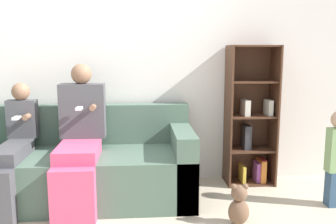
{
  "coord_description": "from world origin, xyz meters",
  "views": [
    {
      "loc": [
        0.53,
        -2.72,
        1.35
      ],
      "look_at": [
        0.79,
        0.58,
        0.8
      ],
      "focal_mm": 38.0,
      "sensor_mm": 36.0,
      "label": 1
    }
  ],
  "objects_px": {
    "bookshelf": "(251,124)",
    "adult_seated": "(80,134)",
    "child_seated": "(13,148)",
    "teddy_bear": "(239,206)",
    "couch": "(75,168)"
  },
  "relations": [
    {
      "from": "couch",
      "to": "child_seated",
      "type": "height_order",
      "value": "child_seated"
    },
    {
      "from": "child_seated",
      "to": "teddy_bear",
      "type": "relative_size",
      "value": 3.19
    },
    {
      "from": "child_seated",
      "to": "bookshelf",
      "type": "relative_size",
      "value": 0.76
    },
    {
      "from": "couch",
      "to": "bookshelf",
      "type": "relative_size",
      "value": 1.53
    },
    {
      "from": "teddy_bear",
      "to": "couch",
      "type": "bearing_deg",
      "value": 155.45
    },
    {
      "from": "couch",
      "to": "adult_seated",
      "type": "relative_size",
      "value": 1.74
    },
    {
      "from": "adult_seated",
      "to": "child_seated",
      "type": "bearing_deg",
      "value": -174.75
    },
    {
      "from": "child_seated",
      "to": "bookshelf",
      "type": "distance_m",
      "value": 2.3
    },
    {
      "from": "couch",
      "to": "bookshelf",
      "type": "distance_m",
      "value": 1.82
    },
    {
      "from": "bookshelf",
      "to": "adult_seated",
      "type": "bearing_deg",
      "value": -166.11
    },
    {
      "from": "child_seated",
      "to": "adult_seated",
      "type": "bearing_deg",
      "value": 5.25
    },
    {
      "from": "bookshelf",
      "to": "teddy_bear",
      "type": "xyz_separation_m",
      "value": [
        -0.38,
        -0.94,
        -0.47
      ]
    },
    {
      "from": "child_seated",
      "to": "bookshelf",
      "type": "bearing_deg",
      "value": 11.76
    },
    {
      "from": "adult_seated",
      "to": "bookshelf",
      "type": "relative_size",
      "value": 0.88
    },
    {
      "from": "adult_seated",
      "to": "bookshelf",
      "type": "height_order",
      "value": "bookshelf"
    }
  ]
}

